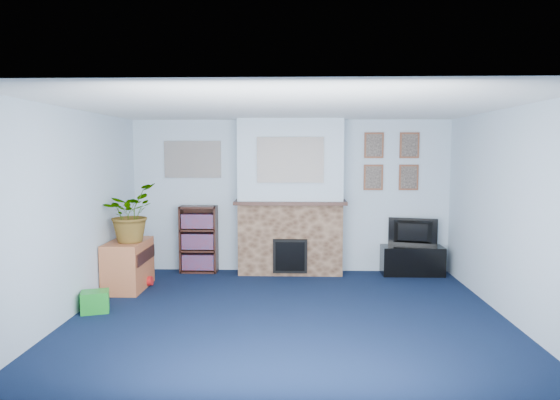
{
  "coord_description": "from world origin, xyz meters",
  "views": [
    {
      "loc": [
        0.08,
        -5.63,
        1.91
      ],
      "look_at": [
        -0.12,
        0.8,
        1.28
      ],
      "focal_mm": 32.0,
      "sensor_mm": 36.0,
      "label": 1
    }
  ],
  "objects_px": {
    "television": "(413,232)",
    "bookshelf": "(199,241)",
    "tv_stand": "(412,260)",
    "sideboard": "(128,264)"
  },
  "relations": [
    {
      "from": "tv_stand",
      "to": "sideboard",
      "type": "bearing_deg",
      "value": -167.36
    },
    {
      "from": "sideboard",
      "to": "tv_stand",
      "type": "bearing_deg",
      "value": 12.64
    },
    {
      "from": "television",
      "to": "sideboard",
      "type": "xyz_separation_m",
      "value": [
        -4.13,
        -0.95,
        -0.31
      ]
    },
    {
      "from": "television",
      "to": "sideboard",
      "type": "relative_size",
      "value": 0.86
    },
    {
      "from": "tv_stand",
      "to": "television",
      "type": "xyz_separation_m",
      "value": [
        0.0,
        0.02,
        0.43
      ]
    },
    {
      "from": "tv_stand",
      "to": "sideboard",
      "type": "distance_m",
      "value": 4.24
    },
    {
      "from": "tv_stand",
      "to": "bookshelf",
      "type": "height_order",
      "value": "bookshelf"
    },
    {
      "from": "bookshelf",
      "to": "sideboard",
      "type": "xyz_separation_m",
      "value": [
        -0.79,
        -1.0,
        -0.15
      ]
    },
    {
      "from": "television",
      "to": "bookshelf",
      "type": "height_order",
      "value": "bookshelf"
    },
    {
      "from": "television",
      "to": "sideboard",
      "type": "bearing_deg",
      "value": 27.35
    }
  ]
}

